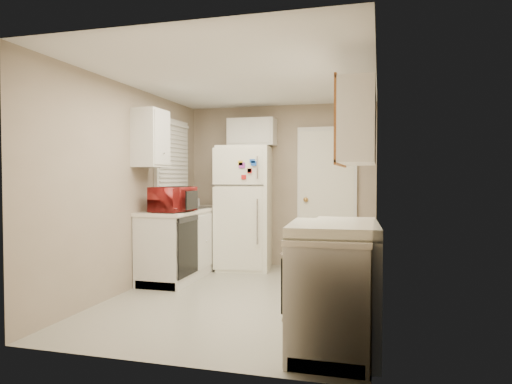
# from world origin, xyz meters

# --- Properties ---
(floor) EXTENTS (3.80, 3.80, 0.00)m
(floor) POSITION_xyz_m (0.00, 0.00, 0.00)
(floor) COLOR #B2AF9E
(floor) RESTS_ON ground
(ceiling) EXTENTS (3.80, 3.80, 0.00)m
(ceiling) POSITION_xyz_m (0.00, 0.00, 2.40)
(ceiling) COLOR white
(ceiling) RESTS_ON floor
(wall_left) EXTENTS (3.80, 3.80, 0.00)m
(wall_left) POSITION_xyz_m (-1.40, 0.00, 1.20)
(wall_left) COLOR gray
(wall_left) RESTS_ON floor
(wall_right) EXTENTS (3.80, 3.80, 0.00)m
(wall_right) POSITION_xyz_m (1.40, 0.00, 1.20)
(wall_right) COLOR gray
(wall_right) RESTS_ON floor
(wall_back) EXTENTS (2.80, 2.80, 0.00)m
(wall_back) POSITION_xyz_m (0.00, 1.90, 1.20)
(wall_back) COLOR gray
(wall_back) RESTS_ON floor
(wall_front) EXTENTS (2.80, 2.80, 0.00)m
(wall_front) POSITION_xyz_m (0.00, -1.90, 1.20)
(wall_front) COLOR gray
(wall_front) RESTS_ON floor
(left_counter) EXTENTS (0.60, 1.80, 0.90)m
(left_counter) POSITION_xyz_m (-1.10, 0.90, 0.45)
(left_counter) COLOR silver
(left_counter) RESTS_ON floor
(dishwasher) EXTENTS (0.03, 0.58, 0.72)m
(dishwasher) POSITION_xyz_m (-0.81, 0.30, 0.49)
(dishwasher) COLOR black
(dishwasher) RESTS_ON floor
(sink) EXTENTS (0.54, 0.74, 0.16)m
(sink) POSITION_xyz_m (-1.10, 1.05, 0.86)
(sink) COLOR gray
(sink) RESTS_ON left_counter
(microwave) EXTENTS (0.59, 0.37, 0.37)m
(microwave) POSITION_xyz_m (-1.02, 0.35, 1.05)
(microwave) COLOR maroon
(microwave) RESTS_ON left_counter
(soap_bottle) EXTENTS (0.08, 0.08, 0.17)m
(soap_bottle) POSITION_xyz_m (-1.15, 1.39, 1.00)
(soap_bottle) COLOR white
(soap_bottle) RESTS_ON left_counter
(window_blinds) EXTENTS (0.10, 0.98, 1.08)m
(window_blinds) POSITION_xyz_m (-1.36, 1.05, 1.60)
(window_blinds) COLOR silver
(window_blinds) RESTS_ON wall_left
(upper_cabinet_left) EXTENTS (0.30, 0.45, 0.70)m
(upper_cabinet_left) POSITION_xyz_m (-1.25, 0.22, 1.80)
(upper_cabinet_left) COLOR silver
(upper_cabinet_left) RESTS_ON wall_left
(refrigerator) EXTENTS (0.81, 0.80, 1.77)m
(refrigerator) POSITION_xyz_m (-0.44, 1.52, 0.89)
(refrigerator) COLOR white
(refrigerator) RESTS_ON floor
(cabinet_over_fridge) EXTENTS (0.70, 0.30, 0.40)m
(cabinet_over_fridge) POSITION_xyz_m (-0.40, 1.75, 2.00)
(cabinet_over_fridge) COLOR silver
(cabinet_over_fridge) RESTS_ON wall_back
(interior_door) EXTENTS (0.86, 0.06, 2.08)m
(interior_door) POSITION_xyz_m (0.70, 1.86, 1.02)
(interior_door) COLOR white
(interior_door) RESTS_ON floor
(right_counter) EXTENTS (0.60, 2.00, 0.90)m
(right_counter) POSITION_xyz_m (1.10, -0.80, 0.45)
(right_counter) COLOR silver
(right_counter) RESTS_ON floor
(stove) EXTENTS (0.71, 0.85, 0.99)m
(stove) POSITION_xyz_m (1.11, -1.35, 0.50)
(stove) COLOR white
(stove) RESTS_ON floor
(upper_cabinet_right) EXTENTS (0.30, 1.20, 0.70)m
(upper_cabinet_right) POSITION_xyz_m (1.25, -0.50, 1.80)
(upper_cabinet_right) COLOR silver
(upper_cabinet_right) RESTS_ON wall_right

